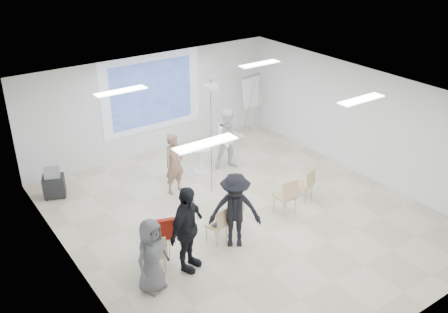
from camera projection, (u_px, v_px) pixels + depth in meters
floor at (243, 216)px, 12.11m from camera, size 8.00×9.00×0.10m
ceiling at (245, 95)px, 10.76m from camera, size 8.00×9.00×0.10m
wall_back at (152, 104)px, 14.79m from camera, size 8.00×0.10×3.00m
wall_left at (72, 214)px, 9.35m from camera, size 0.10×9.00×3.00m
wall_right at (363, 121)px, 13.53m from camera, size 0.10×9.00×3.00m
projection_halo at (152, 93)px, 14.59m from camera, size 3.20×0.01×2.30m
projection_image at (152, 93)px, 14.58m from camera, size 2.60×0.01×1.90m
pedestal_table at (201, 158)px, 13.93m from camera, size 0.74×0.74×0.79m
player_left at (174, 160)px, 12.70m from camera, size 0.75×0.57×1.86m
player_right at (229, 136)px, 13.95m from camera, size 1.15×1.05×1.94m
controller_left at (175, 144)px, 12.85m from camera, size 0.06×0.13×0.04m
controller_right at (219, 124)px, 13.89m from camera, size 0.08×0.12×0.04m
chair_far_left at (155, 253)px, 9.86m from camera, size 0.42×0.45×0.89m
chair_left_mid at (160, 234)px, 10.44m from camera, size 0.54×0.56×0.89m
chair_left_inner at (219, 223)px, 10.87m from camera, size 0.49×0.51×0.83m
chair_center at (234, 210)px, 11.30m from camera, size 0.50×0.53×0.88m
chair_right_inner at (287, 194)px, 11.85m from camera, size 0.48×0.51×0.96m
chair_right_far at (307, 183)px, 12.49m from camera, size 0.51×0.53×0.85m
red_jacket at (164, 229)px, 10.25m from camera, size 0.49×0.26×0.46m
laptop at (216, 223)px, 10.95m from camera, size 0.35×0.30×0.02m
audience_left at (187, 224)px, 9.81m from camera, size 1.46×1.25×2.15m
audience_mid at (235, 206)px, 10.57m from camera, size 1.44×1.30×1.97m
audience_outer at (151, 252)px, 9.33m from camera, size 0.98×0.81×1.73m
flipchart_easel at (252, 92)px, 15.86m from camera, size 0.87×0.66×2.02m
av_cart at (54, 184)px, 12.72m from camera, size 0.65×0.59×0.80m
ceiling_projector at (211, 92)px, 12.07m from camera, size 0.30×0.25×3.00m
fluor_panel_nw at (121, 91)px, 11.24m from camera, size 1.20×0.30×0.02m
fluor_panel_ne at (260, 64)px, 13.30m from camera, size 1.20×0.30×0.02m
fluor_panel_sw at (206, 143)px, 8.66m from camera, size 1.20×0.30×0.02m
fluor_panel_se at (361, 100)px, 10.72m from camera, size 1.20×0.30×0.02m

